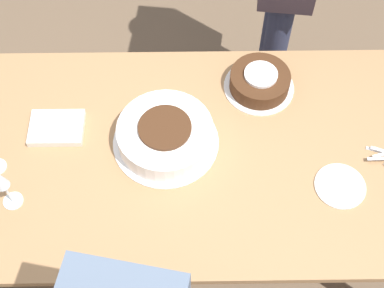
% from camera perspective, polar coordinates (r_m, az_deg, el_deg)
% --- Properties ---
extents(ground_plane, '(12.00, 12.00, 0.00)m').
position_cam_1_polar(ground_plane, '(2.51, 0.00, -9.58)').
color(ground_plane, brown).
extents(dining_table, '(1.76, 0.91, 0.74)m').
position_cam_1_polar(dining_table, '(1.93, 0.00, -2.33)').
color(dining_table, '#9E754C').
rests_on(dining_table, ground_plane).
extents(cake_center_white, '(0.37, 0.37, 0.10)m').
position_cam_1_polar(cake_center_white, '(1.83, -2.86, 0.93)').
color(cake_center_white, white).
rests_on(cake_center_white, dining_table).
extents(cake_front_chocolate, '(0.26, 0.26, 0.08)m').
position_cam_1_polar(cake_front_chocolate, '(1.99, 7.23, 6.64)').
color(cake_front_chocolate, white).
rests_on(cake_front_chocolate, dining_table).
extents(wine_glass_near, '(0.07, 0.07, 0.22)m').
position_cam_1_polar(wine_glass_near, '(1.73, -19.83, -3.65)').
color(wine_glass_near, silver).
rests_on(wine_glass_near, dining_table).
extents(dessert_plate_left, '(0.17, 0.17, 0.01)m').
position_cam_1_polar(dessert_plate_left, '(1.84, 15.52, -4.34)').
color(dessert_plate_left, white).
rests_on(dessert_plate_left, dining_table).
extents(napkin_stack, '(0.19, 0.14, 0.03)m').
position_cam_1_polar(napkin_stack, '(1.94, -14.23, 1.69)').
color(napkin_stack, silver).
rests_on(napkin_stack, dining_table).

